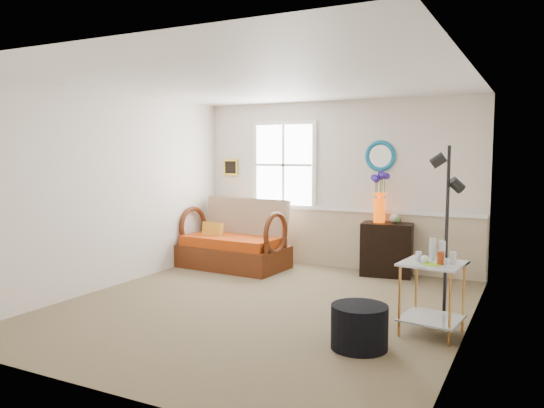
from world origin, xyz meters
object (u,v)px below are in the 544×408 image
at_px(lamp_stand, 237,243).
at_px(cabinet, 387,249).
at_px(side_table, 432,298).
at_px(ottoman, 359,327).
at_px(loveseat, 233,234).
at_px(floor_lamp, 447,234).

xyz_separation_m(lamp_stand, cabinet, (2.58, -0.04, 0.11)).
distance_m(side_table, ottoman, 0.88).
bearing_deg(lamp_stand, ottoman, -44.41).
bearing_deg(side_table, cabinet, 114.59).
bearing_deg(side_table, lamp_stand, 146.98).
relative_size(lamp_stand, side_table, 0.78).
distance_m(loveseat, cabinet, 2.36).
relative_size(loveseat, cabinet, 2.10).
distance_m(lamp_stand, floor_lamp, 4.17).
bearing_deg(floor_lamp, cabinet, 113.92).
bearing_deg(cabinet, loveseat, -173.46).
relative_size(cabinet, ottoman, 1.48).
xyz_separation_m(loveseat, cabinet, (2.29, 0.57, -0.15)).
height_order(loveseat, floor_lamp, floor_lamp).
bearing_deg(floor_lamp, loveseat, 152.43).
xyz_separation_m(cabinet, floor_lamp, (1.11, -1.82, 0.55)).
bearing_deg(ottoman, floor_lamp, 64.87).
distance_m(lamp_stand, ottoman, 4.37).
distance_m(lamp_stand, side_table, 4.34).
bearing_deg(loveseat, lamp_stand, 118.98).
bearing_deg(ottoman, side_table, 52.99).
xyz_separation_m(lamp_stand, ottoman, (3.12, -3.05, -0.08)).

